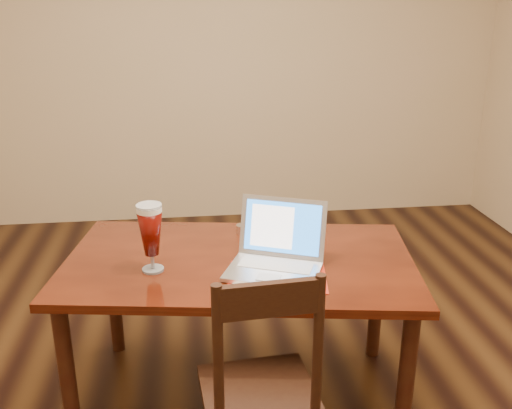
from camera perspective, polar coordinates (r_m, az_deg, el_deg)
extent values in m
cube|color=tan|center=(4.53, -4.19, 15.07)|extent=(4.50, 0.01, 2.70)
cube|color=#4C180A|center=(2.43, -1.67, -5.82)|extent=(1.57, 1.04, 0.04)
cylinder|color=black|center=(2.45, -18.33, -16.04)|extent=(0.06, 0.06, 0.65)
cylinder|color=black|center=(2.37, 14.74, -16.95)|extent=(0.06, 0.06, 0.65)
cylinder|color=black|center=(2.99, -14.04, -8.61)|extent=(0.06, 0.06, 0.65)
cylinder|color=black|center=(2.93, 11.95, -9.09)|extent=(0.06, 0.06, 0.65)
cube|color=#A5200F|center=(2.27, 2.14, -7.22)|extent=(0.42, 0.33, 0.00)
cube|color=beige|center=(2.27, 2.14, -7.18)|extent=(0.38, 0.29, 0.00)
cube|color=silver|center=(2.28, 1.71, -6.74)|extent=(0.43, 0.37, 0.02)
cube|color=silver|center=(2.32, 2.01, -6.01)|extent=(0.32, 0.22, 0.00)
cube|color=#B7B8BC|center=(2.22, 1.26, -7.31)|extent=(0.11, 0.09, 0.00)
cube|color=silver|center=(2.37, 2.67, -2.30)|extent=(0.36, 0.21, 0.24)
cube|color=blue|center=(2.36, 2.64, -2.32)|extent=(0.31, 0.17, 0.20)
cube|color=white|center=(2.37, 1.62, -2.22)|extent=(0.18, 0.11, 0.17)
cylinder|color=silver|center=(2.35, -10.26, -6.39)|extent=(0.09, 0.09, 0.01)
cylinder|color=silver|center=(2.34, -10.31, -5.60)|extent=(0.01, 0.01, 0.06)
cylinder|color=silver|center=(2.25, -10.65, -0.49)|extent=(0.10, 0.10, 0.02)
cylinder|color=silver|center=(2.25, -10.67, -0.13)|extent=(0.10, 0.10, 0.01)
cylinder|color=silver|center=(2.67, -1.34, -2.46)|extent=(0.06, 0.06, 0.04)
cylinder|color=silver|center=(2.68, 0.12, -2.40)|extent=(0.06, 0.06, 0.04)
cube|color=black|center=(2.12, 0.28, -18.43)|extent=(0.42, 0.41, 0.04)
cylinder|color=black|center=(2.40, 3.45, -19.73)|extent=(0.04, 0.04, 0.39)
cylinder|color=black|center=(1.82, -3.81, -15.13)|extent=(0.03, 0.03, 0.51)
cylinder|color=black|center=(1.88, 6.21, -13.94)|extent=(0.03, 0.03, 0.51)
cube|color=black|center=(1.74, 1.34, -9.45)|extent=(0.32, 0.05, 0.11)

